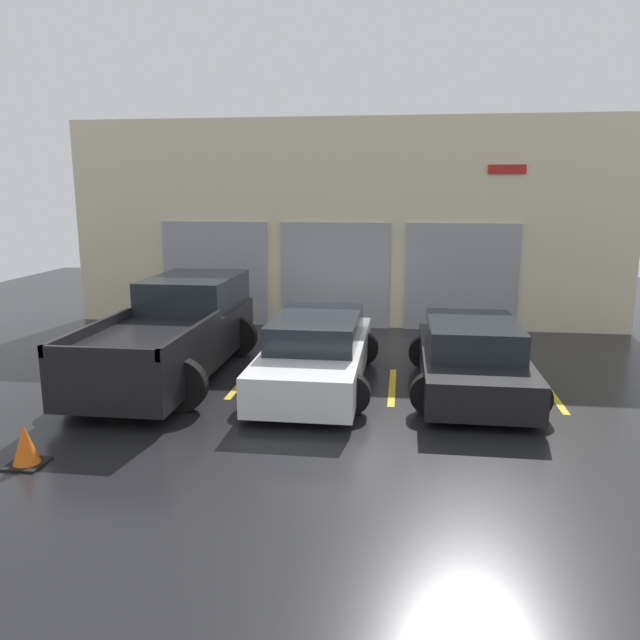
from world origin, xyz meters
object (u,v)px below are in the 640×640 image
traffic_cone (25,447)px  sedan_white (317,352)px  pickup_truck (176,332)px  sedan_side (472,358)px

traffic_cone → sedan_white: bearing=50.7°
pickup_truck → sedan_side: pickup_truck is taller
pickup_truck → sedan_white: size_ratio=1.16×
sedan_side → traffic_cone: (-6.04, -3.97, -0.33)m
sedan_white → traffic_cone: sedan_white is taller
pickup_truck → traffic_cone: (-0.47, -4.26, -0.58)m
sedan_side → traffic_cone: bearing=-146.7°
sedan_white → sedan_side: bearing=-0.0°
sedan_side → traffic_cone: 7.24m
pickup_truck → sedan_side: bearing=-3.0°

